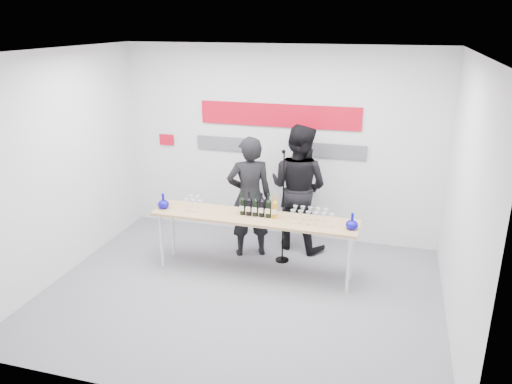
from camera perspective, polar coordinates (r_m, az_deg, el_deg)
ground at (r=6.56m, az=-1.70°, el=-11.43°), size 5.00×5.00×0.00m
back_wall at (r=7.80m, az=2.64°, el=5.52°), size 5.00×0.04×3.00m
signage at (r=7.71m, az=2.21°, el=7.71°), size 3.38×0.02×0.79m
tasting_table at (r=6.71m, az=-0.23°, el=-3.30°), size 2.80×0.58×0.84m
wine_bottles at (r=6.63m, az=0.30°, el=-1.45°), size 0.53×0.08×0.33m
decanter_left at (r=7.06m, az=-10.56°, el=-0.99°), size 0.16×0.16×0.21m
decanter_right at (r=6.37m, az=10.93°, el=-3.27°), size 0.16×0.16×0.21m
glasses_left at (r=6.92m, az=-7.14°, el=-1.37°), size 0.26×0.23×0.18m
glasses_right at (r=6.48m, az=6.31°, el=-2.77°), size 0.56×0.23×0.18m
presenter_left at (r=7.21m, az=-0.75°, el=-0.59°), size 0.77×0.66×1.80m
presenter_right at (r=7.46m, az=4.84°, el=0.49°), size 1.10×0.96×1.91m
mic_stand at (r=7.14m, az=3.07°, el=-4.18°), size 0.20×0.20×1.67m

